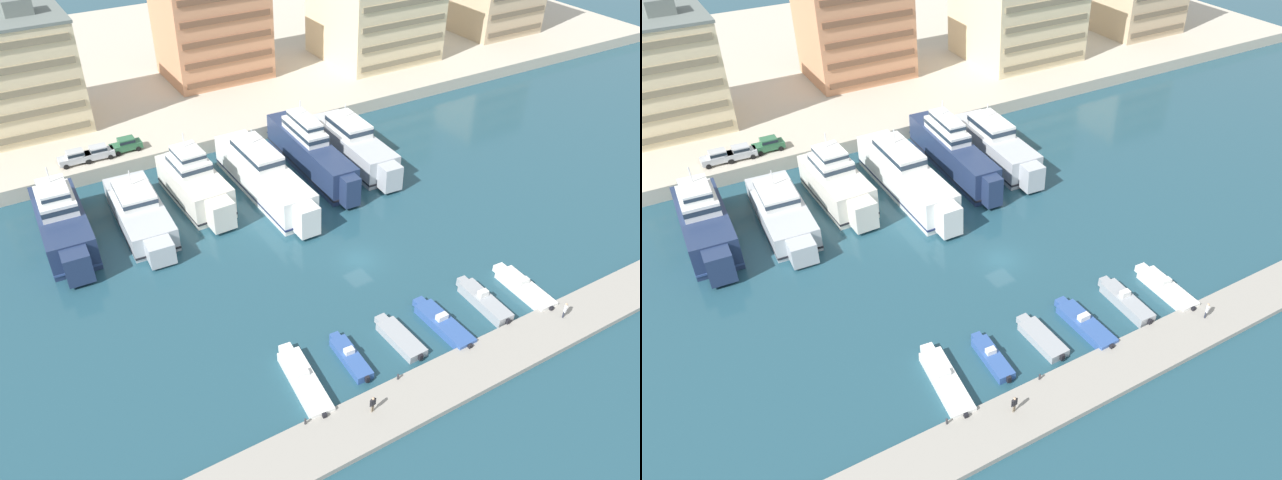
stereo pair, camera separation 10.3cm
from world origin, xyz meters
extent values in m
plane|color=#234C5B|center=(0.00, 0.00, 0.00)|extent=(400.00, 400.00, 0.00)
cube|color=beige|center=(0.00, 65.71, 0.97)|extent=(180.00, 70.00, 1.94)
cube|color=#9E998E|center=(0.00, -18.19, 0.27)|extent=(120.00, 4.89, 0.53)
cube|color=navy|center=(-26.19, 19.61, 1.93)|extent=(5.50, 14.23, 3.86)
cube|color=navy|center=(-26.55, 11.50, 2.03)|extent=(2.79, 2.56, 3.28)
cube|color=#334C7F|center=(-26.19, 19.61, 0.68)|extent=(5.56, 14.37, 0.24)
cube|color=white|center=(-26.14, 20.66, 4.66)|extent=(4.07, 6.05, 1.59)
cube|color=#233342|center=(-26.14, 20.66, 4.82)|extent=(4.12, 6.11, 0.57)
cube|color=white|center=(-26.14, 20.66, 6.03)|extent=(3.17, 4.72, 1.15)
cube|color=#233342|center=(-26.14, 20.66, 6.14)|extent=(3.21, 4.77, 0.41)
cylinder|color=silver|center=(-26.10, 21.54, 7.50)|extent=(0.16, 0.16, 1.80)
cube|color=navy|center=(-25.85, 27.06, 1.06)|extent=(4.18, 1.08, 0.20)
cube|color=silver|center=(-17.97, 18.68, 1.41)|extent=(5.69, 14.67, 2.83)
cube|color=silver|center=(-18.37, 10.34, 1.49)|extent=(2.87, 2.63, 2.41)
cube|color=black|center=(-17.97, 18.68, 0.50)|extent=(5.74, 14.82, 0.24)
cube|color=white|center=(-17.92, 19.76, 3.52)|extent=(4.19, 6.25, 1.38)
cube|color=#233342|center=(-17.92, 19.76, 3.66)|extent=(4.24, 6.31, 0.50)
cylinder|color=silver|center=(-17.87, 20.67, 5.11)|extent=(0.16, 0.16, 1.80)
cube|color=silver|center=(-17.60, 26.34, 0.78)|extent=(4.29, 1.10, 0.20)
cube|color=silver|center=(-10.55, 20.29, 1.95)|extent=(5.40, 12.77, 3.91)
cube|color=silver|center=(-10.30, 12.86, 2.05)|extent=(2.82, 2.58, 3.32)
cube|color=black|center=(-10.55, 20.29, 0.68)|extent=(5.45, 12.90, 0.24)
cube|color=white|center=(-10.58, 21.23, 4.66)|extent=(4.06, 5.42, 1.51)
cube|color=#233342|center=(-10.58, 21.23, 4.81)|extent=(4.11, 5.48, 0.54)
cube|color=white|center=(-10.58, 21.23, 5.98)|extent=(3.17, 4.23, 1.12)
cube|color=#233342|center=(-10.58, 21.23, 6.09)|extent=(3.21, 4.27, 0.40)
cylinder|color=silver|center=(-10.61, 22.03, 7.44)|extent=(0.16, 0.16, 1.80)
cube|color=silver|center=(-10.78, 27.04, 1.07)|extent=(4.26, 1.04, 0.20)
cube|color=white|center=(-2.60, 17.55, 2.05)|extent=(4.54, 19.47, 4.11)
cube|color=white|center=(-2.57, 6.82, 2.16)|extent=(2.47, 2.25, 3.49)
cube|color=#192347|center=(-2.60, 17.55, 0.72)|extent=(4.59, 19.67, 0.24)
cube|color=white|center=(-2.61, 19.01, 4.94)|extent=(3.52, 8.18, 1.66)
cube|color=#233342|center=(-2.61, 19.01, 5.10)|extent=(3.56, 8.27, 0.60)
cylinder|color=silver|center=(-2.61, 20.24, 6.67)|extent=(0.16, 0.16, 1.80)
cube|color=white|center=(-2.64, 27.73, 1.13)|extent=(3.81, 0.91, 0.20)
cube|color=navy|center=(5.29, 19.76, 2.16)|extent=(4.54, 19.35, 4.31)
cube|color=navy|center=(4.82, 9.35, 2.26)|extent=(2.10, 1.92, 3.67)
cube|color=black|center=(5.29, 19.76, 0.75)|extent=(4.58, 19.54, 0.24)
cube|color=white|center=(5.36, 21.20, 5.03)|extent=(3.22, 8.19, 1.43)
cube|color=#233342|center=(5.36, 21.20, 5.17)|extent=(3.26, 8.27, 0.52)
cube|color=white|center=(5.36, 21.20, 6.33)|extent=(2.51, 6.39, 1.16)
cube|color=#233342|center=(5.36, 21.20, 6.44)|extent=(2.55, 6.45, 0.42)
cylinder|color=silver|center=(5.41, 22.41, 7.81)|extent=(0.16, 0.16, 1.80)
cube|color=navy|center=(5.75, 29.80, 1.19)|extent=(3.15, 1.04, 0.20)
cube|color=silver|center=(11.59, 19.16, 1.87)|extent=(5.31, 16.37, 3.74)
cube|color=silver|center=(11.15, 10.06, 1.96)|extent=(2.61, 2.39, 3.18)
cube|color=black|center=(11.59, 19.16, 0.65)|extent=(5.36, 16.54, 0.24)
cube|color=white|center=(11.64, 20.37, 4.57)|extent=(3.87, 6.95, 1.68)
cube|color=#233342|center=(11.64, 20.37, 4.74)|extent=(3.91, 7.02, 0.60)
cylinder|color=silver|center=(11.69, 21.39, 6.31)|extent=(0.16, 0.16, 1.80)
cube|color=silver|center=(11.99, 27.69, 1.03)|extent=(3.90, 1.08, 0.20)
cube|color=white|center=(-13.60, -12.28, 0.44)|extent=(2.84, 7.69, 0.88)
cube|color=white|center=(-13.17, -8.13, 0.44)|extent=(1.24, 1.05, 0.75)
cube|color=silver|center=(-13.54, -11.72, 1.07)|extent=(1.20, 0.71, 0.38)
cube|color=#283847|center=(-13.51, -11.44, 1.12)|extent=(1.05, 0.19, 0.23)
cube|color=black|center=(-14.00, -16.20, 0.59)|extent=(0.39, 0.32, 0.60)
cube|color=#33569E|center=(-8.70, -11.90, 0.38)|extent=(1.90, 5.34, 0.76)
cube|color=#33569E|center=(-8.52, -8.96, 0.38)|extent=(0.92, 0.77, 0.65)
cube|color=silver|center=(-8.67, -11.50, 1.00)|extent=(0.91, 0.65, 0.47)
cube|color=#283847|center=(-8.66, -11.22, 1.07)|extent=(0.80, 0.13, 0.28)
cube|color=black|center=(-8.87, -14.70, 0.53)|extent=(0.38, 0.30, 0.60)
cube|color=#9EA3A8|center=(-3.47, -12.24, 0.39)|extent=(2.11, 5.21, 0.79)
cube|color=#9EA3A8|center=(-3.53, -9.26, 0.39)|extent=(1.12, 0.92, 0.67)
cube|color=black|center=(-3.41, -15.01, 0.54)|extent=(0.37, 0.29, 0.60)
cube|color=#33569E|center=(1.09, -12.86, 0.43)|extent=(2.11, 6.55, 0.85)
cube|color=#33569E|center=(1.04, -9.19, 0.43)|extent=(1.12, 0.92, 0.73)
cube|color=silver|center=(1.08, -12.37, 1.12)|extent=(1.12, 0.61, 0.54)
cube|color=#283847|center=(1.08, -12.09, 1.21)|extent=(1.01, 0.09, 0.32)
cube|color=black|center=(1.13, -16.30, 0.58)|extent=(0.36, 0.28, 0.60)
cube|color=#9EA3A8|center=(6.46, -12.46, 0.54)|extent=(2.06, 6.27, 1.08)
cube|color=#9EA3A8|center=(6.63, -9.02, 0.54)|extent=(1.01, 0.84, 0.92)
cube|color=silver|center=(6.49, -12.00, 1.37)|extent=(1.00, 0.65, 0.58)
cube|color=#283847|center=(6.50, -11.72, 1.46)|extent=(0.88, 0.12, 0.35)
cube|color=black|center=(6.30, -15.73, 0.69)|extent=(0.37, 0.30, 0.60)
cube|color=white|center=(11.40, -12.98, 0.43)|extent=(2.41, 6.73, 0.86)
cube|color=white|center=(11.57, -9.24, 0.43)|extent=(1.21, 1.00, 0.73)
cube|color=silver|center=(11.43, -12.48, 1.14)|extent=(1.19, 0.65, 0.57)
cube|color=#283847|center=(11.44, -12.20, 1.23)|extent=(1.06, 0.13, 0.34)
cube|color=black|center=(11.25, -16.48, 0.58)|extent=(0.37, 0.30, 0.60)
cube|color=#B7BCC1|center=(-21.66, 33.32, 2.66)|extent=(4.11, 1.72, 0.80)
cube|color=#B7BCC1|center=(-21.51, 33.32, 3.40)|extent=(2.11, 1.57, 0.68)
cube|color=#1E2833|center=(-21.51, 33.32, 3.40)|extent=(2.07, 1.59, 0.37)
cylinder|color=black|center=(-23.01, 32.48, 2.26)|extent=(0.64, 0.22, 0.64)
cylinder|color=black|center=(-23.00, 34.18, 2.26)|extent=(0.64, 0.22, 0.64)
cylinder|color=black|center=(-20.31, 32.46, 2.26)|extent=(0.64, 0.22, 0.64)
cylinder|color=black|center=(-20.30, 34.16, 2.26)|extent=(0.64, 0.22, 0.64)
cube|color=#B7BCC1|center=(-18.77, 33.15, 2.66)|extent=(4.16, 1.86, 0.80)
cube|color=#B7BCC1|center=(-18.62, 33.15, 3.40)|extent=(2.16, 1.64, 0.68)
cube|color=#1E2833|center=(-18.62, 33.15, 3.40)|extent=(2.12, 1.65, 0.37)
cylinder|color=black|center=(-20.15, 32.36, 2.26)|extent=(0.65, 0.24, 0.64)
cylinder|color=black|center=(-20.09, 34.06, 2.26)|extent=(0.65, 0.24, 0.64)
cylinder|color=black|center=(-17.46, 32.25, 2.26)|extent=(0.65, 0.24, 0.64)
cylinder|color=black|center=(-17.39, 33.95, 2.26)|extent=(0.65, 0.24, 0.64)
cube|color=#2D6642|center=(-14.99, 33.51, 2.66)|extent=(4.11, 1.72, 0.80)
cube|color=#2D6642|center=(-14.84, 33.51, 3.40)|extent=(2.11, 1.57, 0.68)
cube|color=#1E2833|center=(-14.84, 33.51, 3.40)|extent=(2.07, 1.59, 0.37)
cylinder|color=black|center=(-16.34, 32.67, 2.26)|extent=(0.64, 0.22, 0.64)
cylinder|color=black|center=(-16.33, 34.37, 2.26)|extent=(0.64, 0.22, 0.64)
cylinder|color=black|center=(-13.64, 32.65, 2.26)|extent=(0.64, 0.22, 0.64)
cylinder|color=black|center=(-13.63, 34.35, 2.26)|extent=(0.64, 0.22, 0.64)
cube|color=beige|center=(-24.51, 47.48, 9.49)|extent=(15.05, 12.24, 15.09)
cube|color=#7E7359|center=(-24.51, 41.26, 3.45)|extent=(13.85, 0.24, 0.90)
cube|color=#7E7359|center=(-24.51, 41.26, 6.47)|extent=(13.85, 0.24, 0.90)
cube|color=#7E7359|center=(-24.51, 41.26, 9.49)|extent=(13.85, 0.24, 0.90)
cube|color=#7E7359|center=(-24.51, 41.26, 12.50)|extent=(13.85, 0.24, 0.90)
cube|color=#7E7359|center=(-24.51, 41.26, 15.52)|extent=(13.85, 0.24, 0.90)
cube|color=slate|center=(-24.51, 47.48, 17.23)|extent=(15.35, 12.48, 0.40)
cube|color=slate|center=(-22.25, 47.48, 18.43)|extent=(3.60, 3.20, 2.00)
cube|color=tan|center=(5.96, 52.70, 9.73)|extent=(16.08, 12.65, 15.57)
cube|color=brown|center=(5.96, 46.28, 3.50)|extent=(14.79, 0.24, 0.90)
cube|color=brown|center=(5.96, 46.28, 6.61)|extent=(14.79, 0.24, 0.90)
cube|color=brown|center=(5.96, 46.28, 9.73)|extent=(14.79, 0.24, 0.90)
cube|color=brown|center=(5.96, 46.28, 12.84)|extent=(14.79, 0.24, 0.90)
cube|color=beige|center=(34.01, 47.17, 9.88)|extent=(18.09, 17.16, 15.87)
cube|color=#7E7359|center=(34.01, 38.49, 3.53)|extent=(16.64, 0.24, 0.90)
cube|color=#7E7359|center=(34.01, 38.49, 6.70)|extent=(16.64, 0.24, 0.90)
cube|color=#7E7359|center=(34.01, 38.49, 9.88)|extent=(16.64, 0.24, 0.90)
cube|color=#7E7359|center=(34.01, 38.49, 13.05)|extent=(16.64, 0.24, 0.90)
cube|color=#6D5F4B|center=(62.30, 40.61, 3.61)|extent=(13.68, 0.24, 0.90)
cube|color=#6D5F4B|center=(62.30, 40.61, 6.93)|extent=(13.68, 0.24, 0.90)
cylinder|color=#7A6B56|center=(-10.49, -17.69, 0.94)|extent=(0.13, 0.13, 0.81)
cylinder|color=#7A6B56|center=(-10.33, -17.67, 0.94)|extent=(0.13, 0.13, 0.81)
cube|color=#232328|center=(-10.41, -17.68, 1.66)|extent=(0.47, 0.28, 0.62)
cylinder|color=#232328|center=(-10.69, -17.71, 1.61)|extent=(0.10, 0.10, 0.62)
cylinder|color=#232328|center=(-10.14, -17.65, 1.61)|extent=(0.10, 0.10, 0.62)
sphere|color=tan|center=(-10.41, -17.68, 2.08)|extent=(0.23, 0.23, 0.23)
cylinder|color=#282D3D|center=(11.34, -17.80, 0.95)|extent=(0.14, 0.14, 0.85)
cylinder|color=#282D3D|center=(11.47, -17.70, 0.95)|extent=(0.14, 0.14, 0.85)
cube|color=silver|center=(11.41, -17.75, 1.70)|extent=(0.52, 0.47, 0.65)
cylinder|color=silver|center=(11.18, -17.92, 1.65)|extent=(0.10, 0.10, 0.65)
cylinder|color=silver|center=(11.63, -17.58, 1.65)|extent=(0.10, 0.10, 0.65)
sphere|color=tan|center=(11.41, -17.75, 2.15)|extent=(0.23, 0.23, 0.23)
cylinder|color=#2D2D33|center=(-15.66, -15.99, 0.76)|extent=(0.18, 0.18, 0.45)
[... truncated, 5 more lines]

